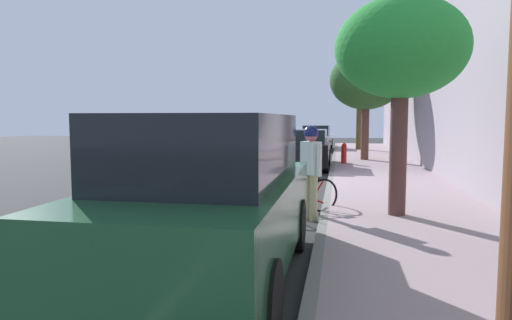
% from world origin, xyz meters
% --- Properties ---
extents(ground, '(66.59, 66.59, 0.00)m').
position_xyz_m(ground, '(0.00, 0.00, 0.00)').
color(ground, '#2F2F2F').
extents(sidewalk, '(3.29, 41.62, 0.12)m').
position_xyz_m(sidewalk, '(3.59, 0.00, 0.06)').
color(sidewalk, '#A98E94').
rests_on(sidewalk, ground).
extents(curb_edge, '(0.16, 41.62, 0.12)m').
position_xyz_m(curb_edge, '(1.86, 0.00, 0.06)').
color(curb_edge, gray).
rests_on(curb_edge, ground).
extents(lane_stripe_centre, '(0.14, 40.00, 0.01)m').
position_xyz_m(lane_stripe_centre, '(-3.11, -0.81, 0.00)').
color(lane_stripe_centre, white).
rests_on(lane_stripe_centre, ground).
extents(lane_stripe_bike_edge, '(0.12, 41.62, 0.01)m').
position_xyz_m(lane_stripe_bike_edge, '(0.39, 0.00, 0.00)').
color(lane_stripe_bike_edge, white).
rests_on(lane_stripe_bike_edge, ground).
extents(building_facade, '(0.50, 41.62, 5.89)m').
position_xyz_m(building_facade, '(5.49, 0.00, 2.94)').
color(building_facade, gray).
rests_on(building_facade, ground).
extents(parked_suv_green_nearest, '(1.98, 4.70, 1.99)m').
position_xyz_m(parked_suv_green_nearest, '(0.66, -8.59, 1.03)').
color(parked_suv_green_nearest, '#1E512D').
rests_on(parked_suv_green_nearest, ground).
extents(parked_sedan_black_second, '(1.87, 4.41, 1.52)m').
position_xyz_m(parked_sedan_black_second, '(0.82, 4.09, 0.75)').
color(parked_sedan_black_second, black).
rests_on(parked_sedan_black_second, ground).
extents(parked_sedan_white_mid, '(1.94, 4.45, 1.52)m').
position_xyz_m(parked_sedan_white_mid, '(0.69, 15.07, 0.75)').
color(parked_sedan_white_mid, white).
rests_on(parked_sedan_white_mid, ground).
extents(bicycle_at_curb, '(1.43, 1.07, 0.76)m').
position_xyz_m(bicycle_at_curb, '(1.40, -4.60, 0.38)').
color(bicycle_at_curb, black).
rests_on(bicycle_at_curb, ground).
extents(cyclist_with_backpack, '(0.54, 0.55, 1.82)m').
position_xyz_m(cyclist_with_backpack, '(1.62, -5.04, 1.12)').
color(cyclist_with_backpack, '#C6B284').
rests_on(cyclist_with_backpack, ground).
extents(street_tree_mid_block, '(2.43, 2.43, 4.05)m').
position_xyz_m(street_tree_mid_block, '(3.21, -4.85, 3.20)').
color(street_tree_mid_block, brown).
rests_on(street_tree_mid_block, sidewalk).
extents(street_tree_far_end, '(3.18, 3.18, 4.80)m').
position_xyz_m(street_tree_far_end, '(3.21, 7.08, 3.61)').
color(street_tree_far_end, brown).
rests_on(street_tree_far_end, sidewalk).
extents(street_tree_corner, '(2.23, 2.23, 4.74)m').
position_xyz_m(street_tree_corner, '(3.21, 13.95, 3.83)').
color(street_tree_corner, '#504422').
rests_on(street_tree_corner, sidewalk).
extents(fire_hydrant, '(0.22, 0.22, 0.84)m').
position_xyz_m(fire_hydrant, '(2.29, 5.10, 0.55)').
color(fire_hydrant, red).
rests_on(fire_hydrant, sidewalk).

